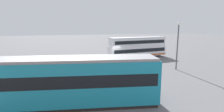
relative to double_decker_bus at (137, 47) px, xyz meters
name	(u,v)px	position (x,y,z in m)	size (l,w,h in m)	color
ground_plane	(115,62)	(4.99, 2.88, -1.93)	(160.00, 160.00, 0.00)	slate
double_decker_bus	(137,47)	(0.00, 0.00, 0.00)	(11.17, 4.04, 3.75)	white
tram_yellow	(75,81)	(11.87, 17.08, -0.04)	(12.49, 4.19, 3.63)	teal
pedestrian_near_railing	(86,68)	(10.33, 9.87, -0.88)	(0.36, 0.36, 1.81)	black
pedestrian_railing	(121,66)	(5.79, 8.86, -1.18)	(8.96, 0.49, 1.08)	gray
info_sign	(93,61)	(9.39, 8.87, -0.29)	(0.96, 0.17, 2.41)	slate
street_lamp	(178,42)	(-1.79, 9.51, 1.78)	(0.36, 0.36, 6.28)	#4C4C51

